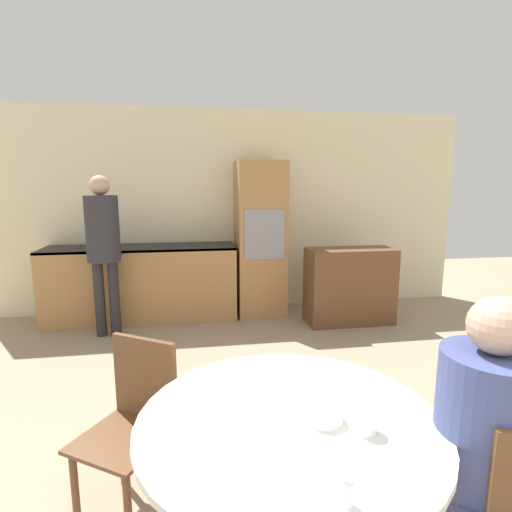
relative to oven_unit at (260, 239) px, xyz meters
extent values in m
cube|color=beige|center=(-0.32, 0.34, 0.33)|extent=(6.29, 0.05, 2.60)
cube|color=#AD7A47|center=(-1.48, -0.01, -0.51)|extent=(2.27, 0.60, 0.91)
cube|color=black|center=(-1.48, -0.01, -0.07)|extent=(2.27, 0.60, 0.03)
cube|color=#AD7A47|center=(0.00, 0.00, 0.00)|extent=(0.60, 0.58, 1.94)
cube|color=gray|center=(0.00, -0.29, 0.10)|extent=(0.48, 0.01, 0.60)
cube|color=brown|center=(1.00, -0.54, -0.52)|extent=(1.03, 0.45, 0.90)
cylinder|color=brown|center=(-0.51, -3.57, -0.61)|extent=(0.17, 0.17, 0.72)
cylinder|color=silver|center=(-0.51, -3.57, -0.23)|extent=(1.18, 1.18, 0.03)
cylinder|color=brown|center=(-1.45, -3.16, -0.76)|extent=(0.04, 0.04, 0.41)
cylinder|color=brown|center=(-1.18, -3.33, -0.76)|extent=(0.04, 0.04, 0.41)
cylinder|color=brown|center=(-1.27, -2.89, -0.76)|extent=(0.04, 0.04, 0.41)
cylinder|color=brown|center=(-1.01, -3.06, -0.76)|extent=(0.04, 0.04, 0.41)
cube|color=brown|center=(-1.23, -3.11, -0.55)|extent=(0.55, 0.55, 0.02)
cube|color=brown|center=(-1.13, -2.95, -0.32)|extent=(0.33, 0.23, 0.44)
cube|color=#3D477A|center=(0.18, -3.83, -0.49)|extent=(0.33, 0.40, 0.12)
cylinder|color=#3D477A|center=(0.18, -3.77, -0.18)|extent=(0.36, 0.36, 0.52)
sphere|color=tan|center=(0.18, -3.77, 0.19)|extent=(0.21, 0.21, 0.21)
cylinder|color=#262628|center=(-1.87, -0.52, -0.55)|extent=(0.11, 0.11, 0.84)
cylinder|color=#262628|center=(-1.72, -0.52, -0.55)|extent=(0.11, 0.11, 0.84)
cylinder|color=#2D2D33|center=(-1.80, -0.52, 0.22)|extent=(0.35, 0.35, 0.70)
sphere|color=tan|center=(-1.80, -0.52, 0.67)|extent=(0.21, 0.21, 0.21)
cylinder|color=silver|center=(-0.26, -3.71, -0.18)|extent=(0.08, 0.08, 0.08)
cylinder|color=white|center=(-0.39, -3.62, -0.19)|extent=(0.14, 0.14, 0.05)
cylinder|color=white|center=(-0.64, -4.04, -0.19)|extent=(0.13, 0.13, 0.05)
cylinder|color=white|center=(-0.46, -4.02, -0.18)|extent=(0.03, 0.03, 0.07)
cylinder|color=silver|center=(-0.46, -4.02, -0.14)|extent=(0.03, 0.03, 0.01)
camera|label=1|loc=(-0.87, -4.95, 0.67)|focal=28.00mm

